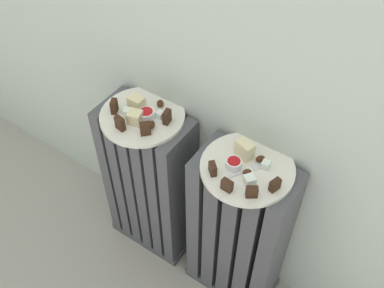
{
  "coord_description": "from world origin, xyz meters",
  "views": [
    {
      "loc": [
        0.47,
        -0.41,
        1.51
      ],
      "look_at": [
        0.0,
        0.28,
        0.61
      ],
      "focal_mm": 41.73,
      "sensor_mm": 36.0,
      "label": 1
    }
  ],
  "objects_px": {
    "plate_left": "(142,116)",
    "plate_right": "(247,168)",
    "jam_bowl_left": "(146,114)",
    "jam_bowl_right": "(234,163)",
    "radiator_left": "(150,184)",
    "fork": "(247,170)",
    "radiator_right": "(238,234)"
  },
  "relations": [
    {
      "from": "plate_right",
      "to": "fork",
      "type": "bearing_deg",
      "value": -68.77
    },
    {
      "from": "radiator_right",
      "to": "fork",
      "type": "relative_size",
      "value": 6.88
    },
    {
      "from": "plate_right",
      "to": "jam_bowl_right",
      "type": "distance_m",
      "value": 0.04
    },
    {
      "from": "plate_left",
      "to": "plate_right",
      "type": "distance_m",
      "value": 0.35
    },
    {
      "from": "radiator_right",
      "to": "fork",
      "type": "height_order",
      "value": "fork"
    },
    {
      "from": "jam_bowl_left",
      "to": "plate_right",
      "type": "bearing_deg",
      "value": 0.57
    },
    {
      "from": "radiator_right",
      "to": "jam_bowl_right",
      "type": "bearing_deg",
      "value": -144.2
    },
    {
      "from": "radiator_left",
      "to": "fork",
      "type": "bearing_deg",
      "value": -2.12
    },
    {
      "from": "jam_bowl_left",
      "to": "jam_bowl_right",
      "type": "xyz_separation_m",
      "value": [
        0.3,
        -0.02,
        -0.0
      ]
    },
    {
      "from": "fork",
      "to": "radiator_right",
      "type": "bearing_deg",
      "value": 111.23
    },
    {
      "from": "radiator_left",
      "to": "fork",
      "type": "xyz_separation_m",
      "value": [
        0.35,
        -0.01,
        0.33
      ]
    },
    {
      "from": "radiator_right",
      "to": "jam_bowl_right",
      "type": "distance_m",
      "value": 0.34
    },
    {
      "from": "radiator_left",
      "to": "plate_left",
      "type": "xyz_separation_m",
      "value": [
        -0.0,
        0.0,
        0.32
      ]
    },
    {
      "from": "plate_right",
      "to": "fork",
      "type": "relative_size",
      "value": 2.76
    },
    {
      "from": "plate_right",
      "to": "fork",
      "type": "distance_m",
      "value": 0.02
    },
    {
      "from": "radiator_right",
      "to": "jam_bowl_right",
      "type": "height_order",
      "value": "jam_bowl_right"
    },
    {
      "from": "jam_bowl_left",
      "to": "jam_bowl_right",
      "type": "height_order",
      "value": "jam_bowl_left"
    },
    {
      "from": "fork",
      "to": "radiator_left",
      "type": "bearing_deg",
      "value": 177.88
    },
    {
      "from": "fork",
      "to": "jam_bowl_right",
      "type": "bearing_deg",
      "value": -166.42
    },
    {
      "from": "jam_bowl_right",
      "to": "fork",
      "type": "height_order",
      "value": "jam_bowl_right"
    },
    {
      "from": "radiator_right",
      "to": "plate_right",
      "type": "relative_size",
      "value": 2.5
    },
    {
      "from": "fork",
      "to": "plate_left",
      "type": "bearing_deg",
      "value": 177.88
    },
    {
      "from": "plate_left",
      "to": "plate_right",
      "type": "relative_size",
      "value": 1.0
    },
    {
      "from": "plate_right",
      "to": "jam_bowl_right",
      "type": "relative_size",
      "value": 5.97
    },
    {
      "from": "radiator_right",
      "to": "fork",
      "type": "xyz_separation_m",
      "value": [
        0.01,
        -0.01,
        0.33
      ]
    },
    {
      "from": "radiator_left",
      "to": "jam_bowl_left",
      "type": "relative_size",
      "value": 13.41
    },
    {
      "from": "radiator_left",
      "to": "plate_right",
      "type": "xyz_separation_m",
      "value": [
        0.35,
        0.0,
        0.32
      ]
    },
    {
      "from": "jam_bowl_left",
      "to": "fork",
      "type": "bearing_deg",
      "value": -1.68
    },
    {
      "from": "radiator_right",
      "to": "plate_right",
      "type": "xyz_separation_m",
      "value": [
        0.0,
        0.0,
        0.32
      ]
    },
    {
      "from": "radiator_left",
      "to": "jam_bowl_left",
      "type": "xyz_separation_m",
      "value": [
        0.02,
        -0.0,
        0.34
      ]
    },
    {
      "from": "plate_left",
      "to": "jam_bowl_left",
      "type": "xyz_separation_m",
      "value": [
        0.02,
        -0.0,
        0.02
      ]
    },
    {
      "from": "radiator_right",
      "to": "plate_right",
      "type": "distance_m",
      "value": 0.32
    }
  ]
}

